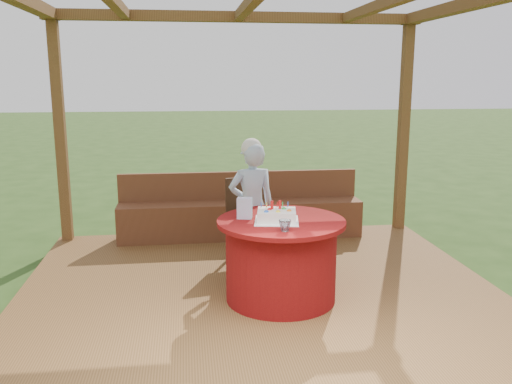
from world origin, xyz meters
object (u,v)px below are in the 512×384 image
(gift_bag, at_px, (245,208))
(birthday_cake, at_px, (277,215))
(elderly_woman, at_px, (252,204))
(drinking_glass, at_px, (285,226))
(chair, at_px, (249,215))
(bench, at_px, (241,216))
(table, at_px, (281,259))

(gift_bag, bearing_deg, birthday_cake, -12.72)
(elderly_woman, height_order, drinking_glass, elderly_woman)
(chair, bearing_deg, birthday_cake, -84.98)
(chair, height_order, drinking_glass, chair)
(bench, xyz_separation_m, elderly_woman, (-0.00, -1.14, 0.42))
(table, distance_m, chair, 1.16)
(chair, xyz_separation_m, birthday_cake, (0.10, -1.19, 0.29))
(birthday_cake, distance_m, gift_bag, 0.30)
(bench, height_order, birthday_cake, birthday_cake)
(bench, relative_size, gift_bag, 16.26)
(elderly_woman, bearing_deg, bench, 89.92)
(table, height_order, chair, chair)
(table, distance_m, elderly_woman, 0.92)
(elderly_woman, height_order, birthday_cake, elderly_woman)
(elderly_woman, xyz_separation_m, drinking_glass, (0.12, -1.21, 0.10))
(bench, relative_size, table, 2.65)
(gift_bag, xyz_separation_m, drinking_glass, (0.28, -0.45, -0.05))
(elderly_woman, bearing_deg, table, -79.58)
(chair, bearing_deg, gift_bag, -98.64)
(gift_bag, distance_m, drinking_glass, 0.53)
(table, xyz_separation_m, chair, (-0.15, 1.15, 0.12))
(gift_bag, bearing_deg, elderly_woman, 91.73)
(bench, bearing_deg, gift_bag, -94.76)
(gift_bag, bearing_deg, drinking_glass, -44.68)
(table, xyz_separation_m, gift_bag, (-0.31, 0.09, 0.45))
(chair, xyz_separation_m, elderly_woman, (-0.00, -0.30, 0.19))
(birthday_cake, relative_size, drinking_glass, 4.31)
(drinking_glass, bearing_deg, chair, 94.50)
(bench, bearing_deg, elderly_woman, -90.08)
(chair, bearing_deg, table, -82.44)
(table, xyz_separation_m, drinking_glass, (-0.03, -0.36, 0.41))
(bench, xyz_separation_m, drinking_glass, (0.12, -2.35, 0.52))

